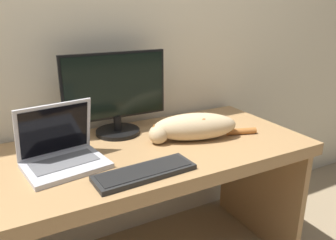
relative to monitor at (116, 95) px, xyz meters
The scene contains 6 objects.
wall_back 0.42m from the monitor, 99.10° to the left, with size 6.40×0.06×2.60m.
desk 0.41m from the monitor, 97.73° to the right, with size 1.69×0.71×0.72m.
monitor is the anchor object (origin of this frame).
laptop 0.42m from the monitor, 143.47° to the right, with size 0.34×0.28×0.25m.
external_keyboard 0.51m from the monitor, 97.38° to the right, with size 0.40×0.15×0.02m.
cat 0.41m from the monitor, 40.78° to the right, with size 0.54×0.26×0.13m.
Camera 1 is at (-0.48, -0.91, 1.32)m, focal length 35.00 mm.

